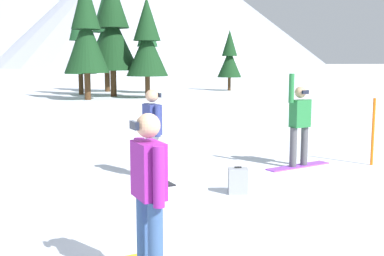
{
  "coord_description": "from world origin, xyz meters",
  "views": [
    {
      "loc": [
        -2.47,
        -4.44,
        2.21
      ],
      "look_at": [
        0.71,
        3.75,
        1.0
      ],
      "focal_mm": 44.94,
      "sensor_mm": 36.0,
      "label": 1
    }
  ],
  "objects_px": {
    "backpack_grey": "(238,181)",
    "trail_marker_pole": "(373,132)",
    "pine_tree_twin": "(147,43)",
    "pine_tree_slender": "(86,32)",
    "snowboarder_midground": "(152,132)",
    "snowboarder_foreground": "(149,195)",
    "pine_tree_leaning": "(80,43)",
    "pine_tree_young": "(230,57)",
    "pine_tree_short": "(112,31)",
    "pine_tree_tall": "(106,35)",
    "pine_tree_broad": "(147,49)",
    "snowboarder_background": "(300,124)"
  },
  "relations": [
    {
      "from": "backpack_grey",
      "to": "pine_tree_slender",
      "type": "bearing_deg",
      "value": 87.6
    },
    {
      "from": "trail_marker_pole",
      "to": "pine_tree_broad",
      "type": "relative_size",
      "value": 0.25
    },
    {
      "from": "pine_tree_slender",
      "to": "pine_tree_broad",
      "type": "bearing_deg",
      "value": 44.7
    },
    {
      "from": "trail_marker_pole",
      "to": "pine_tree_slender",
      "type": "xyz_separation_m",
      "value": [
        -2.83,
        20.36,
        3.18
      ]
    },
    {
      "from": "pine_tree_broad",
      "to": "snowboarder_background",
      "type": "bearing_deg",
      "value": -98.76
    },
    {
      "from": "pine_tree_tall",
      "to": "pine_tree_broad",
      "type": "height_order",
      "value": "pine_tree_tall"
    },
    {
      "from": "backpack_grey",
      "to": "pine_tree_twin",
      "type": "height_order",
      "value": "pine_tree_twin"
    },
    {
      "from": "backpack_grey",
      "to": "pine_tree_leaning",
      "type": "height_order",
      "value": "pine_tree_leaning"
    },
    {
      "from": "pine_tree_twin",
      "to": "pine_tree_young",
      "type": "distance_m",
      "value": 9.69
    },
    {
      "from": "backpack_grey",
      "to": "pine_tree_young",
      "type": "distance_m",
      "value": 29.71
    },
    {
      "from": "backpack_grey",
      "to": "trail_marker_pole",
      "type": "distance_m",
      "value": 3.89
    },
    {
      "from": "pine_tree_twin",
      "to": "snowboarder_background",
      "type": "bearing_deg",
      "value": -96.9
    },
    {
      "from": "backpack_grey",
      "to": "pine_tree_slender",
      "type": "distance_m",
      "value": 21.69
    },
    {
      "from": "pine_tree_twin",
      "to": "backpack_grey",
      "type": "bearing_deg",
      "value": -102.01
    },
    {
      "from": "snowboarder_background",
      "to": "pine_tree_leaning",
      "type": "relative_size",
      "value": 0.31
    },
    {
      "from": "trail_marker_pole",
      "to": "pine_tree_slender",
      "type": "height_order",
      "value": "pine_tree_slender"
    },
    {
      "from": "snowboarder_foreground",
      "to": "pine_tree_short",
      "type": "distance_m",
      "value": 26.93
    },
    {
      "from": "pine_tree_twin",
      "to": "pine_tree_leaning",
      "type": "relative_size",
      "value": 0.96
    },
    {
      "from": "pine_tree_slender",
      "to": "pine_tree_broad",
      "type": "distance_m",
      "value": 7.21
    },
    {
      "from": "snowboarder_midground",
      "to": "backpack_grey",
      "type": "bearing_deg",
      "value": -56.54
    },
    {
      "from": "pine_tree_slender",
      "to": "pine_tree_tall",
      "type": "bearing_deg",
      "value": 70.47
    },
    {
      "from": "trail_marker_pole",
      "to": "pine_tree_leaning",
      "type": "relative_size",
      "value": 0.23
    },
    {
      "from": "snowboarder_midground",
      "to": "pine_tree_broad",
      "type": "xyz_separation_m",
      "value": [
        7.03,
        24.85,
        2.25
      ]
    },
    {
      "from": "snowboarder_foreground",
      "to": "pine_tree_tall",
      "type": "height_order",
      "value": "pine_tree_tall"
    },
    {
      "from": "backpack_grey",
      "to": "pine_tree_slender",
      "type": "height_order",
      "value": "pine_tree_slender"
    },
    {
      "from": "pine_tree_broad",
      "to": "pine_tree_twin",
      "type": "bearing_deg",
      "value": -106.18
    },
    {
      "from": "snowboarder_background",
      "to": "pine_tree_twin",
      "type": "xyz_separation_m",
      "value": [
        2.43,
        20.1,
        2.41
      ]
    },
    {
      "from": "pine_tree_short",
      "to": "pine_tree_tall",
      "type": "xyz_separation_m",
      "value": [
        0.66,
        5.3,
        0.03
      ]
    },
    {
      "from": "snowboarder_background",
      "to": "pine_tree_twin",
      "type": "relative_size",
      "value": 0.32
    },
    {
      "from": "pine_tree_young",
      "to": "pine_tree_twin",
      "type": "bearing_deg",
      "value": -146.94
    },
    {
      "from": "snowboarder_foreground",
      "to": "pine_tree_tall",
      "type": "relative_size",
      "value": 0.22
    },
    {
      "from": "pine_tree_young",
      "to": "pine_tree_tall",
      "type": "relative_size",
      "value": 0.61
    },
    {
      "from": "snowboarder_foreground",
      "to": "backpack_grey",
      "type": "relative_size",
      "value": 3.65
    },
    {
      "from": "snowboarder_foreground",
      "to": "snowboarder_midground",
      "type": "xyz_separation_m",
      "value": [
        1.29,
        4.23,
        -0.02
      ]
    },
    {
      "from": "backpack_grey",
      "to": "pine_tree_short",
      "type": "relative_size",
      "value": 0.06
    },
    {
      "from": "backpack_grey",
      "to": "pine_tree_short",
      "type": "bearing_deg",
      "value": 82.99
    },
    {
      "from": "pine_tree_leaning",
      "to": "snowboarder_midground",
      "type": "bearing_deg",
      "value": -95.23
    },
    {
      "from": "pine_tree_tall",
      "to": "snowboarder_midground",
      "type": "bearing_deg",
      "value": -99.53
    },
    {
      "from": "pine_tree_short",
      "to": "pine_tree_broad",
      "type": "xyz_separation_m",
      "value": [
        3.1,
        2.86,
        -1.01
      ]
    },
    {
      "from": "trail_marker_pole",
      "to": "pine_tree_leaning",
      "type": "height_order",
      "value": "pine_tree_leaning"
    },
    {
      "from": "snowboarder_background",
      "to": "pine_tree_young",
      "type": "relative_size",
      "value": 0.42
    },
    {
      "from": "snowboarder_foreground",
      "to": "trail_marker_pole",
      "type": "relative_size",
      "value": 1.19
    },
    {
      "from": "snowboarder_midground",
      "to": "pine_tree_twin",
      "type": "distance_m",
      "value": 20.86
    },
    {
      "from": "backpack_grey",
      "to": "pine_tree_short",
      "type": "height_order",
      "value": "pine_tree_short"
    },
    {
      "from": "pine_tree_twin",
      "to": "pine_tree_young",
      "type": "bearing_deg",
      "value": 33.06
    },
    {
      "from": "pine_tree_tall",
      "to": "pine_tree_twin",
      "type": "bearing_deg",
      "value": -82.03
    },
    {
      "from": "snowboarder_midground",
      "to": "pine_tree_slender",
      "type": "distance_m",
      "value": 20.12
    },
    {
      "from": "snowboarder_background",
      "to": "pine_tree_broad",
      "type": "relative_size",
      "value": 0.34
    },
    {
      "from": "snowboarder_foreground",
      "to": "backpack_grey",
      "type": "bearing_deg",
      "value": 49.02
    },
    {
      "from": "pine_tree_young",
      "to": "pine_tree_leaning",
      "type": "relative_size",
      "value": 0.73
    }
  ]
}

